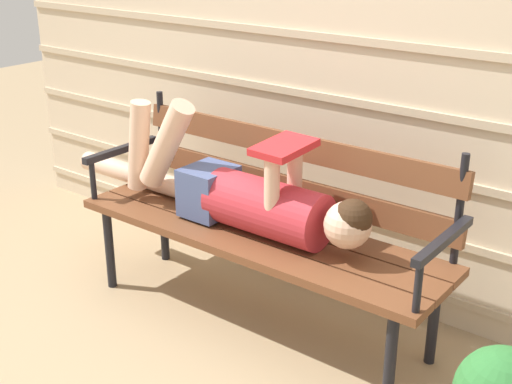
# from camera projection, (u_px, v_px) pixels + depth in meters

# --- Properties ---
(ground_plane) EXTENTS (12.00, 12.00, 0.00)m
(ground_plane) POSITION_uv_depth(u_px,v_px,m) (228.00, 339.00, 3.02)
(ground_plane) COLOR tan
(house_siding) EXTENTS (4.24, 0.08, 2.18)m
(house_siding) POSITION_uv_depth(u_px,v_px,m) (327.00, 66.00, 3.15)
(house_siding) COLOR beige
(house_siding) RESTS_ON ground
(park_bench) EXTENTS (1.74, 0.50, 0.91)m
(park_bench) POSITION_uv_depth(u_px,v_px,m) (266.00, 216.00, 3.03)
(park_bench) COLOR brown
(park_bench) RESTS_ON ground
(reclining_person) EXTENTS (1.74, 0.26, 0.54)m
(reclining_person) POSITION_uv_depth(u_px,v_px,m) (240.00, 193.00, 2.99)
(reclining_person) COLOR #B72D38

